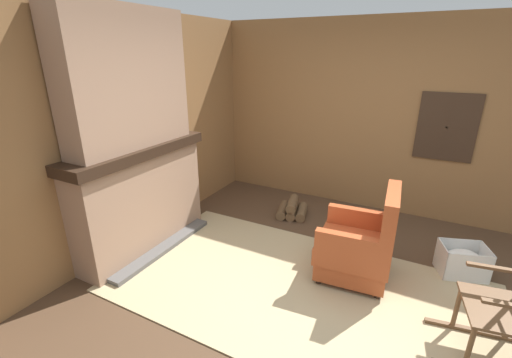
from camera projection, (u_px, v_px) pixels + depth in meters
name	position (u px, v px, depth m)	size (l,w,h in m)	color
ground_plane	(322.00, 303.00, 3.16)	(14.00, 14.00, 0.00)	#4C3523
wood_panel_wall_left	(119.00, 136.00, 3.74)	(0.06, 5.31, 2.62)	olive
wood_panel_wall_back	(383.00, 119.00, 4.66)	(5.31, 0.09, 2.62)	olive
fireplace_hearth	(142.00, 198.00, 3.89)	(0.59, 1.74, 1.22)	#9E7A60
chimney_breast	(126.00, 80.00, 3.43)	(0.33, 1.44, 1.38)	#9E7A60
area_rug	(298.00, 288.00, 3.34)	(3.60, 1.98, 0.01)	tan
armchair	(359.00, 246.00, 3.41)	(0.75, 0.74, 0.98)	#A84723
rocking_chair	(506.00, 311.00, 2.45)	(0.86, 0.60, 1.31)	brown
firewood_stack	(292.00, 209.00, 4.80)	(0.49, 0.50, 0.24)	brown
laundry_basket	(462.00, 261.00, 3.50)	(0.51, 0.44, 0.33)	white
oil_lamp_vase	(108.00, 141.00, 3.41)	(0.11, 0.11, 0.31)	#B24C42
storage_case	(149.00, 134.00, 3.89)	(0.15, 0.25, 0.15)	black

